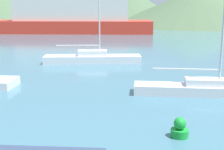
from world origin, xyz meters
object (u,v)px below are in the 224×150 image
object	(u,v)px
ferry_distant	(72,18)
sailboat_inner	(207,88)
buoy_marker	(180,129)
sailboat_middle	(93,58)

from	to	relation	value
ferry_distant	sailboat_inner	bearing A→B (deg)	-71.31
sailboat_inner	buoy_marker	distance (m)	6.47
buoy_marker	sailboat_middle	bearing A→B (deg)	119.44
sailboat_inner	sailboat_middle	bearing A→B (deg)	130.74
sailboat_inner	buoy_marker	xyz separation A→B (m)	(-1.26, -6.34, -0.06)
sailboat_inner	sailboat_middle	size ratio (longest dim) A/B	0.73
sailboat_inner	buoy_marker	size ratio (longest dim) A/B	10.73
ferry_distant	buoy_marker	distance (m)	50.45
sailboat_middle	ferry_distant	distance (m)	33.80
sailboat_middle	sailboat_inner	bearing A→B (deg)	-57.66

